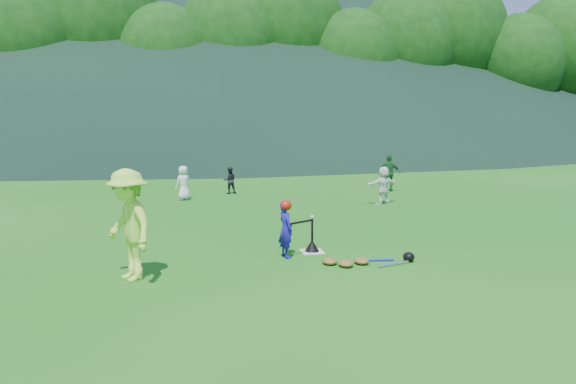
# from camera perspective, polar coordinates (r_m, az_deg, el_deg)

# --- Properties ---
(ground) EXTENTS (120.00, 120.00, 0.00)m
(ground) POSITION_cam_1_polar(r_m,az_deg,el_deg) (11.65, 2.46, -6.11)
(ground) COLOR #155413
(ground) RESTS_ON ground
(home_plate) EXTENTS (0.45, 0.45, 0.02)m
(home_plate) POSITION_cam_1_polar(r_m,az_deg,el_deg) (11.65, 2.46, -6.07)
(home_plate) COLOR silver
(home_plate) RESTS_ON ground
(baseball) EXTENTS (0.08, 0.08, 0.08)m
(baseball) POSITION_cam_1_polar(r_m,az_deg,el_deg) (11.49, 2.48, -2.55)
(baseball) COLOR white
(baseball) RESTS_ON batting_tee
(batter_child) EXTENTS (0.36, 0.46, 1.13)m
(batter_child) POSITION_cam_1_polar(r_m,az_deg,el_deg) (11.11, -0.23, -3.82)
(batter_child) COLOR #1D1699
(batter_child) RESTS_ON ground
(adult_coach) EXTENTS (1.24, 1.43, 1.92)m
(adult_coach) POSITION_cam_1_polar(r_m,az_deg,el_deg) (9.96, -15.89, -3.23)
(adult_coach) COLOR #B5F247
(adult_coach) RESTS_ON ground
(fielder_a) EXTENTS (0.65, 0.59, 1.12)m
(fielder_a) POSITION_cam_1_polar(r_m,az_deg,el_deg) (18.60, -10.57, 0.91)
(fielder_a) COLOR white
(fielder_a) RESTS_ON ground
(fielder_b) EXTENTS (0.47, 0.37, 0.94)m
(fielder_b) POSITION_cam_1_polar(r_m,az_deg,el_deg) (19.83, -5.94, 1.18)
(fielder_b) COLOR black
(fielder_b) RESTS_ON ground
(fielder_c) EXTENTS (0.85, 0.64, 1.34)m
(fielder_c) POSITION_cam_1_polar(r_m,az_deg,el_deg) (20.55, 10.24, 1.92)
(fielder_c) COLOR #1C5D2A
(fielder_c) RESTS_ON ground
(fielder_d) EXTENTS (1.15, 0.61, 1.18)m
(fielder_d) POSITION_cam_1_polar(r_m,az_deg,el_deg) (17.73, 9.66, 0.68)
(fielder_d) COLOR white
(fielder_d) RESTS_ON ground
(batting_tee) EXTENTS (0.30, 0.30, 0.68)m
(batting_tee) POSITION_cam_1_polar(r_m,az_deg,el_deg) (11.62, 2.46, -5.50)
(batting_tee) COLOR black
(batting_tee) RESTS_ON home_plate
(batter_gear) EXTENTS (0.71, 0.28, 0.49)m
(batter_gear) POSITION_cam_1_polar(r_m,az_deg,el_deg) (11.03, -0.11, -1.50)
(batter_gear) COLOR #B21C0B
(batter_gear) RESTS_ON ground
(equipment_pile) EXTENTS (1.80, 0.62, 0.19)m
(equipment_pile) POSITION_cam_1_polar(r_m,az_deg,el_deg) (10.83, 7.51, -6.94)
(equipment_pile) COLOR olive
(equipment_pile) RESTS_ON ground
(outfield_fence) EXTENTS (70.07, 0.08, 1.33)m
(outfield_fence) POSITION_cam_1_polar(r_m,az_deg,el_deg) (39.11, -7.48, 4.95)
(outfield_fence) COLOR gray
(outfield_fence) RESTS_ON ground
(tree_line) EXTENTS (70.04, 11.40, 14.82)m
(tree_line) POSITION_cam_1_polar(r_m,az_deg,el_deg) (45.20, -7.93, 14.91)
(tree_line) COLOR #382314
(tree_line) RESTS_ON ground
(distant_hills) EXTENTS (155.00, 140.00, 32.00)m
(distant_hills) POSITION_cam_1_polar(r_m,az_deg,el_deg) (93.68, -14.91, 15.38)
(distant_hills) COLOR black
(distant_hills) RESTS_ON ground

